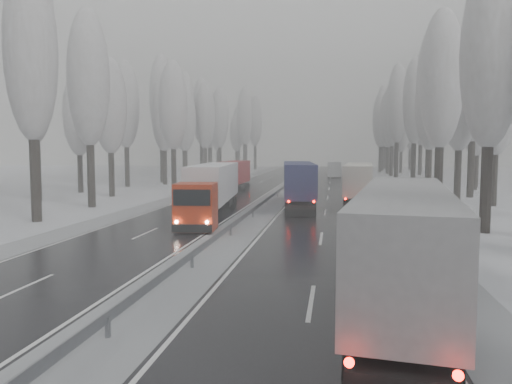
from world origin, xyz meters
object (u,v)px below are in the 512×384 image
(truck_red_white, at_px, (212,187))
(truck_red_red, at_px, (229,176))
(truck_grey_tarp, at_px, (404,237))
(truck_cream_box, at_px, (359,181))
(box_truck_distant, at_px, (334,169))
(truck_blue_box, at_px, (298,181))

(truck_red_white, bearing_deg, truck_red_red, 92.80)
(truck_grey_tarp, relative_size, truck_red_red, 1.07)
(truck_cream_box, relative_size, box_truck_distant, 1.92)
(truck_grey_tarp, relative_size, truck_cream_box, 1.05)
(truck_cream_box, relative_size, truck_red_white, 0.95)
(truck_cream_box, xyz_separation_m, truck_red_red, (-13.87, 7.30, -0.04))
(truck_grey_tarp, height_order, truck_red_red, truck_grey_tarp)
(truck_grey_tarp, xyz_separation_m, truck_red_red, (-13.86, 37.84, -0.14))
(truck_red_white, xyz_separation_m, truck_red_red, (-2.61, 18.05, -0.14))
(truck_blue_box, height_order, truck_red_white, truck_blue_box)
(truck_blue_box, height_order, truck_cream_box, truck_blue_box)
(truck_blue_box, bearing_deg, truck_cream_box, 23.88)
(truck_blue_box, distance_m, truck_red_red, 13.41)
(box_truck_distant, xyz_separation_m, truck_red_red, (-11.51, -37.15, 0.70))
(truck_blue_box, xyz_separation_m, truck_cream_box, (5.41, 3.10, -0.11))
(truck_red_white, bearing_deg, box_truck_distant, 75.41)
(truck_cream_box, bearing_deg, truck_red_red, 156.11)
(truck_red_white, distance_m, truck_red_red, 18.24)
(truck_blue_box, relative_size, truck_red_red, 1.07)
(truck_grey_tarp, height_order, truck_red_white, truck_red_white)
(truck_blue_box, distance_m, box_truck_distant, 47.65)
(truck_cream_box, height_order, box_truck_distant, truck_cream_box)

